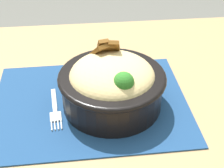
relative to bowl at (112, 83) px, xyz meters
The scene contains 4 objects.
table 0.12m from the bowl, ahead, with size 1.38×0.77×0.76m.
placemat 0.07m from the bowl, 11.96° to the right, with size 0.39×0.30×0.00m, color navy.
bowl is the anchor object (origin of this frame).
fork 0.13m from the bowl, ahead, with size 0.03×0.13×0.00m.
Camera 1 is at (0.04, 0.52, 1.19)m, focal length 52.64 mm.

